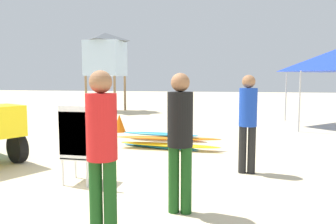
{
  "coord_description": "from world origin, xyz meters",
  "views": [
    {
      "loc": [
        2.12,
        -4.51,
        1.7
      ],
      "look_at": [
        0.55,
        3.23,
        0.9
      ],
      "focal_mm": 34.52,
      "sensor_mm": 36.0,
      "label": 1
    }
  ],
  "objects_px": {
    "popup_canopy": "(336,60)",
    "lifeguard_tower": "(105,54)",
    "lifeguard_near_left": "(102,143)",
    "lifeguard_near_right": "(180,133)",
    "stacked_plastic_chairs": "(77,139)",
    "traffic_cone_near": "(119,123)",
    "surfboard_pile": "(165,141)",
    "lifeguard_near_center": "(248,117)"
  },
  "relations": [
    {
      "from": "lifeguard_near_left",
      "to": "traffic_cone_near",
      "type": "xyz_separation_m",
      "value": [
        -2.29,
        6.76,
        -0.75
      ]
    },
    {
      "from": "lifeguard_near_center",
      "to": "lifeguard_near_right",
      "type": "height_order",
      "value": "same"
    },
    {
      "from": "stacked_plastic_chairs",
      "to": "popup_canopy",
      "type": "height_order",
      "value": "popup_canopy"
    },
    {
      "from": "stacked_plastic_chairs",
      "to": "lifeguard_near_left",
      "type": "relative_size",
      "value": 0.72
    },
    {
      "from": "surfboard_pile",
      "to": "lifeguard_near_center",
      "type": "bearing_deg",
      "value": -42.31
    },
    {
      "from": "lifeguard_near_center",
      "to": "lifeguard_tower",
      "type": "bearing_deg",
      "value": 123.92
    },
    {
      "from": "stacked_plastic_chairs",
      "to": "lifeguard_near_right",
      "type": "bearing_deg",
      "value": -23.42
    },
    {
      "from": "popup_canopy",
      "to": "traffic_cone_near",
      "type": "distance_m",
      "value": 7.84
    },
    {
      "from": "lifeguard_near_right",
      "to": "traffic_cone_near",
      "type": "distance_m",
      "value": 6.66
    },
    {
      "from": "traffic_cone_near",
      "to": "lifeguard_near_left",
      "type": "bearing_deg",
      "value": -71.33
    },
    {
      "from": "stacked_plastic_chairs",
      "to": "surfboard_pile",
      "type": "xyz_separation_m",
      "value": [
        0.83,
        2.9,
        -0.55
      ]
    },
    {
      "from": "surfboard_pile",
      "to": "lifeguard_tower",
      "type": "height_order",
      "value": "lifeguard_tower"
    },
    {
      "from": "surfboard_pile",
      "to": "lifeguard_near_left",
      "type": "height_order",
      "value": "lifeguard_near_left"
    },
    {
      "from": "stacked_plastic_chairs",
      "to": "lifeguard_near_right",
      "type": "height_order",
      "value": "lifeguard_near_right"
    },
    {
      "from": "stacked_plastic_chairs",
      "to": "traffic_cone_near",
      "type": "distance_m",
      "value": 5.29
    },
    {
      "from": "lifeguard_near_left",
      "to": "traffic_cone_near",
      "type": "distance_m",
      "value": 7.18
    },
    {
      "from": "stacked_plastic_chairs",
      "to": "surfboard_pile",
      "type": "bearing_deg",
      "value": 74.0
    },
    {
      "from": "popup_canopy",
      "to": "traffic_cone_near",
      "type": "xyz_separation_m",
      "value": [
        -7.11,
        -2.57,
        -2.08
      ]
    },
    {
      "from": "lifeguard_near_right",
      "to": "lifeguard_tower",
      "type": "bearing_deg",
      "value": 116.12
    },
    {
      "from": "lifeguard_near_left",
      "to": "lifeguard_near_center",
      "type": "relative_size",
      "value": 1.01
    },
    {
      "from": "lifeguard_near_left",
      "to": "traffic_cone_near",
      "type": "relative_size",
      "value": 3.12
    },
    {
      "from": "popup_canopy",
      "to": "lifeguard_tower",
      "type": "xyz_separation_m",
      "value": [
        -10.16,
        3.78,
        0.65
      ]
    },
    {
      "from": "popup_canopy",
      "to": "lifeguard_tower",
      "type": "distance_m",
      "value": 10.86
    },
    {
      "from": "lifeguard_tower",
      "to": "lifeguard_near_right",
      "type": "bearing_deg",
      "value": -63.88
    },
    {
      "from": "lifeguard_near_center",
      "to": "lifeguard_tower",
      "type": "height_order",
      "value": "lifeguard_tower"
    },
    {
      "from": "surfboard_pile",
      "to": "traffic_cone_near",
      "type": "relative_size",
      "value": 4.49
    },
    {
      "from": "lifeguard_near_left",
      "to": "lifeguard_near_right",
      "type": "xyz_separation_m",
      "value": [
        0.68,
        0.85,
        -0.01
      ]
    },
    {
      "from": "surfboard_pile",
      "to": "traffic_cone_near",
      "type": "bearing_deg",
      "value": 131.8
    },
    {
      "from": "lifeguard_near_center",
      "to": "lifeguard_tower",
      "type": "relative_size",
      "value": 0.43
    },
    {
      "from": "stacked_plastic_chairs",
      "to": "traffic_cone_near",
      "type": "height_order",
      "value": "stacked_plastic_chairs"
    },
    {
      "from": "stacked_plastic_chairs",
      "to": "lifeguard_tower",
      "type": "xyz_separation_m",
      "value": [
        -4.21,
        11.49,
        2.27
      ]
    },
    {
      "from": "lifeguard_near_left",
      "to": "lifeguard_near_center",
      "type": "height_order",
      "value": "lifeguard_near_left"
    },
    {
      "from": "lifeguard_near_center",
      "to": "lifeguard_near_right",
      "type": "relative_size",
      "value": 1.0
    },
    {
      "from": "lifeguard_near_right",
      "to": "stacked_plastic_chairs",
      "type": "bearing_deg",
      "value": 156.58
    },
    {
      "from": "lifeguard_near_right",
      "to": "traffic_cone_near",
      "type": "xyz_separation_m",
      "value": [
        -2.97,
        5.92,
        -0.74
      ]
    },
    {
      "from": "surfboard_pile",
      "to": "lifeguard_near_left",
      "type": "relative_size",
      "value": 1.44
    },
    {
      "from": "stacked_plastic_chairs",
      "to": "lifeguard_tower",
      "type": "height_order",
      "value": "lifeguard_tower"
    },
    {
      "from": "lifeguard_near_left",
      "to": "popup_canopy",
      "type": "distance_m",
      "value": 10.59
    },
    {
      "from": "lifeguard_near_center",
      "to": "stacked_plastic_chairs",
      "type": "bearing_deg",
      "value": -156.18
    },
    {
      "from": "lifeguard_near_left",
      "to": "lifeguard_near_center",
      "type": "distance_m",
      "value": 3.24
    },
    {
      "from": "traffic_cone_near",
      "to": "lifeguard_tower",
      "type": "bearing_deg",
      "value": 115.64
    },
    {
      "from": "surfboard_pile",
      "to": "lifeguard_tower",
      "type": "distance_m",
      "value": 10.35
    }
  ]
}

